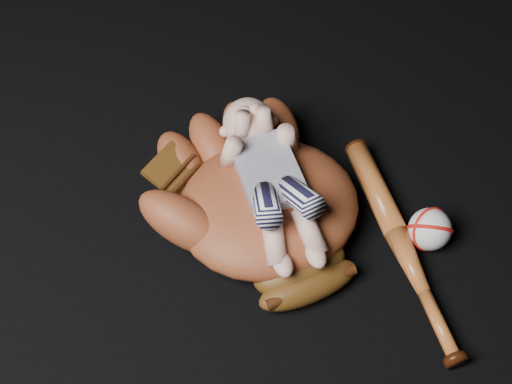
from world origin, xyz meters
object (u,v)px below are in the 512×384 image
baseball_bat (402,245)px  baseball (430,229)px  baseball_glove (268,201)px  newborn_baby (273,181)px

baseball_bat → baseball: bearing=13.9°
baseball → baseball_bat: bearing=-166.1°
baseball_glove → baseball: 0.30m
newborn_baby → baseball: bearing=-25.1°
baseball_glove → newborn_baby: 0.06m
newborn_baby → baseball: 0.31m
baseball_glove → newborn_baby: (0.01, 0.00, 0.05)m
newborn_baby → baseball_bat: size_ratio=0.76×
newborn_baby → baseball_glove: bearing=174.6°
baseball_glove → baseball_bat: 0.26m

